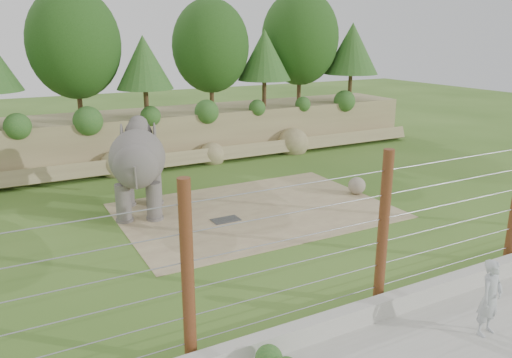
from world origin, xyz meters
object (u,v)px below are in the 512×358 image
zookeeper (490,298)px  barrier_fence (383,230)px  stone_ball (357,186)px  elephant (138,170)px

zookeeper → barrier_fence: bearing=112.8°
stone_ball → zookeeper: size_ratio=0.41×
zookeeper → elephant: bearing=104.2°
elephant → zookeeper: bearing=-49.8°
elephant → zookeeper: (4.70, -11.55, -0.75)m
barrier_fence → zookeeper: 2.73m
elephant → stone_ball: elephant is taller
stone_ball → zookeeper: (-3.95, -9.42, 0.52)m
stone_ball → barrier_fence: size_ratio=0.04×
barrier_fence → zookeeper: barrier_fence is taller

